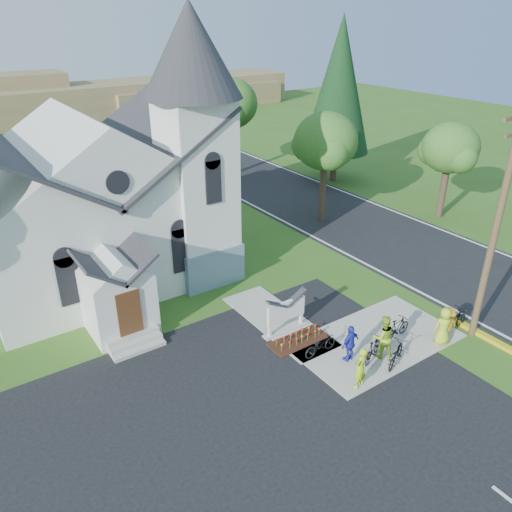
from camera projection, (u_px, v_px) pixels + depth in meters
ground at (358, 360)px, 19.90m from camera, size 120.00×120.00×0.00m
parking_lot at (237, 478)px, 14.87m from camera, size 20.00×16.00×0.02m
road at (309, 202)px, 36.05m from camera, size 8.00×90.00×0.02m
sidewalk at (375, 340)px, 21.02m from camera, size 7.00×4.00×0.05m
church at (101, 178)px, 24.02m from camera, size 12.35×12.00×13.00m
church_sign at (286, 311)px, 21.20m from camera, size 2.20×0.40×1.70m
flower_bed at (298, 341)px, 20.98m from camera, size 2.60×1.10×0.07m
utility_pole at (500, 217)px, 19.11m from camera, size 3.45×0.28×10.00m
tree_road_near at (326, 142)px, 30.76m from camera, size 4.00×4.00×7.05m
tree_road_mid at (230, 104)px, 39.63m from camera, size 4.40×4.40×7.80m
tree_road_far at (450, 148)px, 31.61m from camera, size 3.60×3.60×6.30m
conifer at (339, 86)px, 37.52m from camera, size 5.20×5.20×12.40m
distant_hills at (56, 102)px, 62.27m from camera, size 61.00×10.00×5.60m
cyclist_0 at (360, 368)px, 18.06m from camera, size 0.69×0.54×1.69m
bike_0 at (320, 345)px, 19.99m from camera, size 1.63×0.63×0.85m
cyclist_1 at (383, 337)px, 19.63m from camera, size 1.11×1.00×1.85m
bike_1 at (373, 349)px, 19.65m from camera, size 1.64×1.04×0.96m
cyclist_2 at (350, 343)px, 19.47m from camera, size 0.97×0.49×1.59m
bike_2 at (396, 354)px, 19.43m from camera, size 1.77×1.22×0.88m
cyclist_3 at (447, 325)px, 20.61m from camera, size 1.09×0.71×1.60m
bike_3 at (397, 328)px, 20.93m from camera, size 1.63×0.58×0.96m
cyclist_4 at (444, 326)px, 20.43m from camera, size 0.96×0.80×1.69m
bike_4 at (452, 321)px, 21.40m from camera, size 1.86×0.67×0.97m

